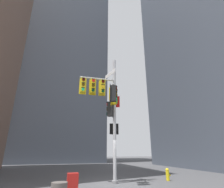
# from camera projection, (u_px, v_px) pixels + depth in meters

# --- Properties ---
(ground) EXTENTS (120.00, 120.00, 0.00)m
(ground) POSITION_uv_depth(u_px,v_px,m) (115.00, 183.00, 10.14)
(ground) COLOR #474749
(building_tower_right) EXTENTS (16.10, 16.10, 47.63)m
(building_tower_right) POSITION_uv_depth(u_px,v_px,m) (208.00, 13.00, 28.48)
(building_tower_right) COLOR #4C5460
(building_tower_right) RESTS_ON ground
(building_mid_block) EXTENTS (16.37, 16.37, 43.83)m
(building_mid_block) POSITION_uv_depth(u_px,v_px,m) (66.00, 63.00, 40.73)
(building_mid_block) COLOR #4C5460
(building_mid_block) RESTS_ON ground
(signal_pole_assembly) EXTENTS (2.85, 2.24, 8.32)m
(signal_pole_assembly) POSITION_uv_depth(u_px,v_px,m) (107.00, 99.00, 11.50)
(signal_pole_assembly) COLOR #B2B2B5
(signal_pole_assembly) RESTS_ON ground
(fire_hydrant) EXTENTS (0.33, 0.23, 0.76)m
(fire_hydrant) POSITION_uv_depth(u_px,v_px,m) (168.00, 174.00, 11.25)
(fire_hydrant) COLOR yellow
(fire_hydrant) RESTS_ON ground
(newspaper_box) EXTENTS (0.45, 0.36, 0.97)m
(newspaper_box) POSITION_uv_depth(u_px,v_px,m) (72.00, 186.00, 6.80)
(newspaper_box) COLOR red
(newspaper_box) RESTS_ON ground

